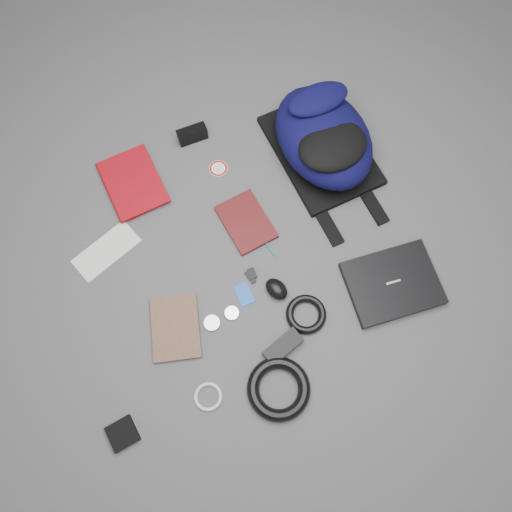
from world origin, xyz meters
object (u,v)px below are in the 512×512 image
object	(u,v)px
compact_camera	(192,134)
textbook_red	(108,194)
comic_book	(151,331)
mouse	(276,289)
backpack	(324,137)
dvd_case	(246,222)
pouch	(123,434)
power_brick	(283,347)
laptop	(392,283)

from	to	relation	value
compact_camera	textbook_red	bearing A→B (deg)	-163.27
comic_book	mouse	world-z (taller)	mouse
backpack	dvd_case	xyz separation A→B (m)	(-0.37, -0.18, -0.10)
mouse	textbook_red	bearing A→B (deg)	105.70
pouch	mouse	bearing A→B (deg)	22.90
power_brick	backpack	bearing A→B (deg)	38.33
comic_book	dvd_case	world-z (taller)	same
mouse	power_brick	world-z (taller)	mouse
compact_camera	mouse	size ratio (longest dim) A/B	1.30
comic_book	dvd_case	bearing A→B (deg)	44.07
laptop	backpack	bearing A→B (deg)	96.51
mouse	pouch	xyz separation A→B (m)	(-0.63, -0.27, -0.01)
comic_book	compact_camera	distance (m)	0.76
textbook_red	pouch	bearing A→B (deg)	-107.82
comic_book	pouch	xyz separation A→B (m)	(-0.18, -0.28, 0.00)
laptop	comic_book	world-z (taller)	laptop
backpack	textbook_red	size ratio (longest dim) A/B	1.88
dvd_case	mouse	world-z (taller)	mouse
compact_camera	backpack	bearing A→B (deg)	-28.67
textbook_red	dvd_case	size ratio (longest dim) A/B	1.25
compact_camera	laptop	bearing A→B (deg)	-61.13
dvd_case	power_brick	bearing A→B (deg)	-103.74
backpack	compact_camera	world-z (taller)	backpack
textbook_red	dvd_case	distance (m)	0.53
mouse	pouch	bearing A→B (deg)	179.95
comic_book	laptop	bearing A→B (deg)	3.88
mouse	power_brick	distance (m)	0.20
backpack	laptop	size ratio (longest dim) A/B	1.62
laptop	power_brick	bearing A→B (deg)	-167.04
power_brick	compact_camera	bearing A→B (deg)	72.66
laptop	dvd_case	size ratio (longest dim) A/B	1.45
laptop	textbook_red	size ratio (longest dim) A/B	1.16
textbook_red	mouse	size ratio (longest dim) A/B	3.08
backpack	laptop	world-z (taller)	backpack
textbook_red	power_brick	distance (m)	0.86
textbook_red	pouch	distance (m)	0.85
pouch	power_brick	bearing A→B (deg)	7.34
pouch	textbook_red	bearing A→B (deg)	77.82
power_brick	pouch	world-z (taller)	power_brick
pouch	laptop	bearing A→B (deg)	8.05
comic_book	mouse	bearing A→B (deg)	11.12
backpack	comic_book	bearing A→B (deg)	-156.68
backpack	dvd_case	size ratio (longest dim) A/B	2.34
textbook_red	compact_camera	world-z (taller)	compact_camera
textbook_red	backpack	bearing A→B (deg)	-13.31
laptop	compact_camera	bearing A→B (deg)	123.97
laptop	comic_book	bearing A→B (deg)	174.43
textbook_red	compact_camera	xyz separation A→B (m)	(0.37, 0.12, 0.02)
power_brick	pouch	xyz separation A→B (m)	(-0.58, -0.07, -0.01)
power_brick	pouch	distance (m)	0.58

